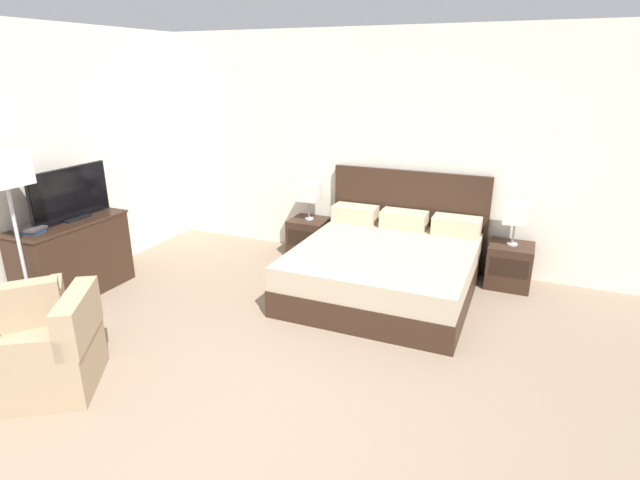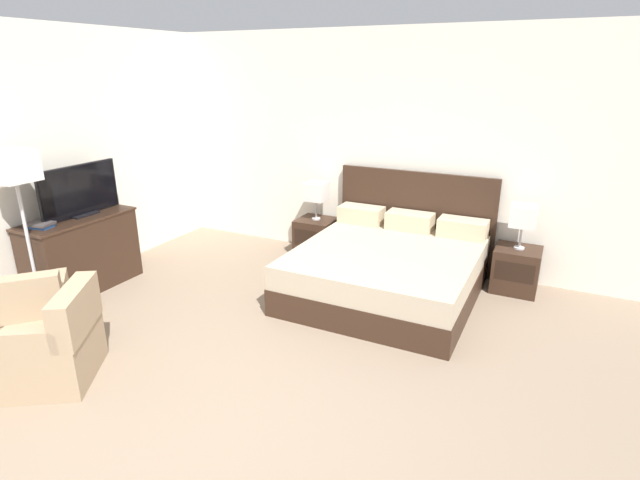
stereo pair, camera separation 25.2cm
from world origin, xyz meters
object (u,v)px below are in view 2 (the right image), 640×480
at_px(nightstand_left, 316,237).
at_px(book_red_cover, 40,226).
at_px(floor_lamp, 15,178).
at_px(nightstand_right, 516,270).
at_px(dresser, 82,252).
at_px(armchair_companion, 51,346).
at_px(armchair_by_window, 26,320).
at_px(tv, 80,191).
at_px(bed, 389,268).
at_px(book_blue_cover, 39,224).
at_px(table_lamp_left, 316,192).
at_px(table_lamp_right, 523,216).

distance_m(nightstand_left, book_red_cover, 3.11).
bearing_deg(floor_lamp, nightstand_right, 32.76).
xyz_separation_m(dresser, armchair_companion, (1.22, -1.30, -0.13)).
bearing_deg(armchair_by_window, tv, 118.02).
bearing_deg(floor_lamp, bed, 34.16).
relative_size(bed, tv, 2.10).
bearing_deg(floor_lamp, armchair_by_window, -42.49).
bearing_deg(floor_lamp, book_blue_cover, 119.14).
distance_m(bed, book_blue_cover, 3.57).
relative_size(book_red_cover, floor_lamp, 0.15).
bearing_deg(armchair_companion, armchair_by_window, 161.93).
xyz_separation_m(table_lamp_left, table_lamp_right, (2.43, 0.00, 0.00)).
relative_size(nightstand_right, book_red_cover, 1.98).
distance_m(tv, armchair_by_window, 1.58).
bearing_deg(book_blue_cover, table_lamp_left, 53.06).
bearing_deg(armchair_companion, floor_lamp, 148.60).
relative_size(dresser, armchair_companion, 1.25).
bearing_deg(table_lamp_right, nightstand_left, -179.97).
bearing_deg(table_lamp_left, armchair_by_window, -110.45).
xyz_separation_m(dresser, armchair_by_window, (0.65, -1.12, -0.13)).
height_order(bed, dresser, bed).
bearing_deg(armchair_companion, book_blue_cover, 143.84).
bearing_deg(armchair_by_window, table_lamp_right, 41.17).
xyz_separation_m(table_lamp_left, dresser, (-1.82, -2.04, -0.42)).
height_order(table_lamp_right, armchair_by_window, table_lamp_right).
xyz_separation_m(bed, floor_lamp, (-2.93, -1.99, 1.08)).
bearing_deg(nightstand_right, armchair_companion, -132.25).
xyz_separation_m(book_red_cover, armchair_by_window, (0.67, -0.71, -0.54)).
relative_size(nightstand_right, armchair_by_window, 0.50).
relative_size(nightstand_right, table_lamp_right, 1.01).
bearing_deg(armchair_companion, nightstand_right, 47.75).
distance_m(bed, tv, 3.38).
distance_m(armchair_by_window, floor_lamp, 1.30).
relative_size(nightstand_right, tv, 0.51).
height_order(nightstand_right, book_red_cover, book_red_cover).
distance_m(table_lamp_right, book_blue_cover, 4.92).
relative_size(bed, armchair_by_window, 2.04).
distance_m(bed, armchair_companion, 3.22).
height_order(nightstand_right, table_lamp_right, table_lamp_right).
bearing_deg(armchair_companion, nightstand_left, 79.76).
height_order(tv, floor_lamp, floor_lamp).
bearing_deg(table_lamp_right, nightstand_right, -90.00).
height_order(bed, table_lamp_right, bed).
relative_size(tv, armchair_companion, 0.99).
distance_m(tv, book_blue_cover, 0.54).
xyz_separation_m(tv, book_red_cover, (-0.02, -0.50, -0.25)).
distance_m(nightstand_left, nightstand_right, 2.43).
relative_size(book_red_cover, armchair_companion, 0.26).
relative_size(table_lamp_left, book_red_cover, 1.97).
bearing_deg(dresser, table_lamp_right, 25.61).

